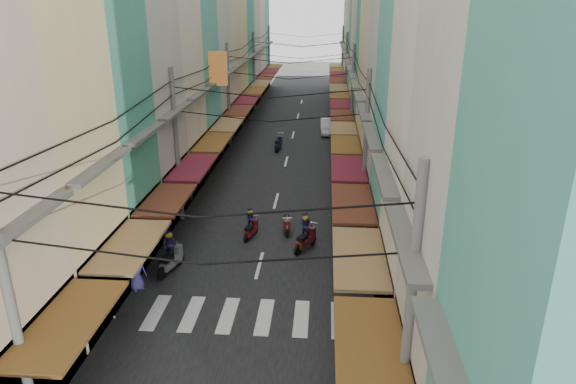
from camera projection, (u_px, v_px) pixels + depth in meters
The scene contains 15 objects.
ground at pixel (264, 246), 25.10m from camera, with size 160.00×160.00×0.00m, color slate.
road at pixel (292, 141), 43.78m from camera, with size 10.00×80.00×0.02m, color black.
sidewalk_left at pixel (216, 139), 44.21m from camera, with size 3.00×80.00×0.06m, color gray.
sidewalk_right at pixel (368, 142), 43.33m from camera, with size 3.00×80.00×0.06m, color gray.
crosswalk at pixel (246, 316), 19.49m from camera, with size 7.55×2.40×0.01m.
building_row_left at pixel (181, 22), 37.68m from camera, with size 7.80×67.67×23.70m.
building_row_right at pixel (399, 28), 36.62m from camera, with size 7.80×68.98×22.59m.
utility_poles at pixel (287, 70), 36.81m from camera, with size 10.20×66.13×8.20m.
white_car at pixel (328, 133), 46.28m from camera, with size 4.55×1.79×1.61m, color silver.
bicycle at pixel (380, 225), 27.48m from camera, with size 0.63×1.68×1.15m, color black.
moving_scooters at pixel (253, 220), 26.72m from camera, with size 6.38×21.83×1.99m.
parked_scooters at pixel (341, 279), 21.20m from camera, with size 12.69×13.15×0.98m.
pedestrians at pixel (195, 201), 27.85m from camera, with size 11.02×26.76×2.15m.
market_umbrella at pixel (392, 260), 19.71m from camera, with size 2.07×2.07×2.18m.
traffic_sign at pixel (365, 203), 24.19m from camera, with size 0.10×0.69×3.16m.
Camera 1 is at (2.80, -22.43, 11.28)m, focal length 32.00 mm.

